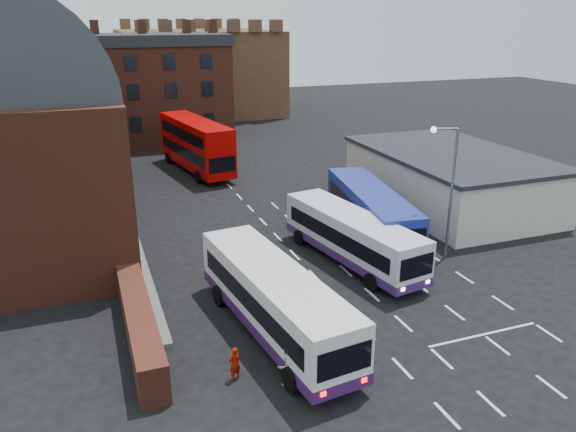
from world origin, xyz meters
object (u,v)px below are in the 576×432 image
object	(u,v)px
bus_red_double	(196,144)
pedestrian_beige	(286,365)
pedestrian_red	(235,363)
bus_white_outbound	(275,297)
street_lamp	(448,181)
bus_white_inbound	(352,235)
bus_blue	(371,209)

from	to	relation	value
bus_red_double	pedestrian_beige	bearing A→B (deg)	74.63
bus_red_double	pedestrian_red	distance (m)	33.44
bus_white_outbound	street_lamp	world-z (taller)	street_lamp
bus_white_outbound	pedestrian_beige	size ratio (longest dim) A/B	7.02
bus_white_outbound	street_lamp	distance (m)	13.68
street_lamp	pedestrian_red	world-z (taller)	street_lamp
bus_white_inbound	pedestrian_beige	bearing A→B (deg)	41.45
bus_white_outbound	pedestrian_red	xyz separation A→B (m)	(-2.71, -2.77, -1.18)
bus_white_inbound	bus_blue	xyz separation A→B (m)	(3.16, 3.49, 0.12)
bus_blue	pedestrian_beige	distance (m)	17.31
street_lamp	pedestrian_red	distance (m)	17.45
bus_white_outbound	bus_blue	size ratio (longest dim) A/B	1.00
bus_white_outbound	bus_white_inbound	bearing A→B (deg)	33.76
street_lamp	bus_red_double	bearing A→B (deg)	111.25
bus_white_outbound	pedestrian_beige	bearing A→B (deg)	-109.26
bus_white_inbound	bus_red_double	xyz separation A→B (m)	(-4.45, 24.18, 0.81)
bus_white_inbound	bus_red_double	size ratio (longest dim) A/B	0.91
bus_white_outbound	street_lamp	size ratio (longest dim) A/B	1.48
bus_white_inbound	street_lamp	size ratio (longest dim) A/B	1.39
bus_white_inbound	bus_red_double	world-z (taller)	bus_red_double
bus_red_double	bus_white_inbound	bearing A→B (deg)	90.76
pedestrian_beige	street_lamp	bearing A→B (deg)	-167.90
bus_blue	pedestrian_beige	xyz separation A→B (m)	(-11.01, -13.31, -1.05)
bus_blue	bus_red_double	xyz separation A→B (m)	(-7.60, 20.68, 0.69)
bus_white_outbound	pedestrian_red	size ratio (longest dim) A/B	8.23
bus_white_inbound	pedestrian_beige	world-z (taller)	bus_white_inbound
bus_blue	bus_white_outbound	bearing A→B (deg)	51.85
street_lamp	bus_white_inbound	bearing A→B (deg)	166.04
bus_white_outbound	bus_red_double	distance (m)	30.32
bus_white_inbound	pedestrian_beige	distance (m)	12.61
bus_white_outbound	bus_blue	world-z (taller)	bus_white_outbound
bus_white_inbound	bus_blue	bearing A→B (deg)	-142.06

